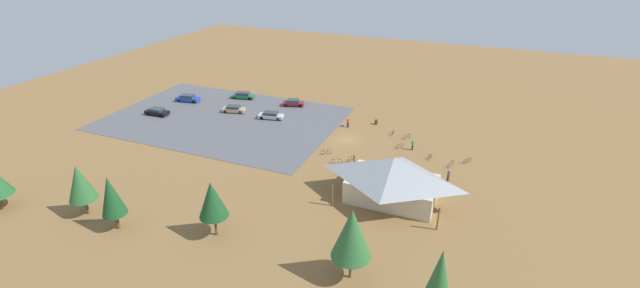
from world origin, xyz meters
TOP-DOWN VIEW (x-y plane):
  - ground at (0.00, 0.00)m, footprint 160.00×160.00m
  - parking_lot_asphalt at (24.13, 0.08)m, footprint 42.26×28.62m
  - bike_pavilion at (-11.47, 14.96)m, footprint 13.32×8.94m
  - trash_bin at (-3.07, -8.12)m, footprint 0.60×0.60m
  - lot_sign at (0.92, -1.02)m, footprint 0.56×0.08m
  - pine_far_west at (22.13, 32.24)m, footprint 3.28×3.28m
  - pine_west at (16.40, 33.05)m, footprint 2.79×2.79m
  - pine_center at (-11.12, 30.37)m, footprint 3.96×3.96m
  - pine_far_east at (-19.66, 33.56)m, footprint 2.58×2.58m
  - pine_mideast at (5.12, 29.75)m, footprint 3.27×3.27m
  - bicycle_silver_lone_west at (-3.31, 7.08)m, footprint 0.56×1.67m
  - bicycle_teal_near_porch at (-6.91, -4.85)m, footprint 0.48×1.69m
  - bicycle_red_edge_north at (-19.71, 0.97)m, footprint 1.09×1.35m
  - bicycle_green_mid_cluster at (0.94, 6.35)m, footprint 1.53×0.95m
  - bicycle_purple_trailside at (-14.29, 1.84)m, footprint 0.57×1.66m
  - bicycle_orange_edge_south at (-9.18, -0.07)m, footprint 1.00×1.35m
  - bicycle_blue_yard_right at (-9.52, -4.09)m, footprint 1.03×1.58m
  - bicycle_white_yard_front at (-1.57, 8.52)m, footprint 1.61×0.75m
  - bicycle_yellow_lone_east at (-17.53, 3.17)m, footprint 0.73×1.70m
  - car_silver_far_end at (15.77, -3.14)m, footprint 4.90×2.69m
  - car_tan_front_row at (23.96, -3.32)m, footprint 4.62×2.78m
  - car_green_end_stall at (26.43, -10.78)m, footprint 4.97×2.77m
  - car_black_inner_stall at (36.69, 3.41)m, footprint 4.57×2.11m
  - car_maroon_near_entry at (14.83, -10.85)m, footprint 4.55×2.97m
  - car_blue_aisle_side at (35.96, -4.85)m, footprint 5.00×2.62m
  - visitor_at_bikes at (-11.17, -0.31)m, footprint 0.36×0.36m
  - visitor_crossing_yard at (1.25, -4.91)m, footprint 0.36×0.36m
  - visitor_near_lot at (-17.70, 7.40)m, footprint 0.36×0.36m

SIDE VIEW (x-z plane):
  - ground at x=0.00m, z-range 0.00..0.00m
  - parking_lot_asphalt at x=24.13m, z-range 0.00..0.05m
  - bicycle_silver_lone_west at x=-3.31m, z-range -0.06..0.76m
  - bicycle_orange_edge_south at x=-9.18m, z-range -0.06..0.78m
  - bicycle_white_yard_front at x=-1.57m, z-range -0.05..0.76m
  - bicycle_purple_trailside at x=-14.29m, z-range -0.06..0.79m
  - bicycle_teal_near_porch at x=-6.91m, z-range -0.02..0.75m
  - bicycle_yellow_lone_east at x=-17.53m, z-range -0.06..0.83m
  - bicycle_red_edge_north at x=-19.71m, z-range -0.04..0.81m
  - bicycle_green_mid_cluster at x=0.94m, z-range -0.04..0.82m
  - bicycle_blue_yard_right at x=-9.52m, z-range -0.05..0.84m
  - trash_bin at x=-3.07m, z-range 0.00..0.90m
  - car_maroon_near_entry at x=14.83m, z-range 0.05..1.37m
  - car_silver_far_end at x=15.77m, z-range 0.05..1.38m
  - car_tan_front_row at x=23.96m, z-range 0.05..1.38m
  - car_black_inner_stall at x=36.69m, z-range 0.06..1.39m
  - car_green_end_stall at x=26.43m, z-range 0.04..1.42m
  - car_blue_aisle_side at x=35.96m, z-range 0.04..1.50m
  - visitor_near_lot at x=-17.70m, z-range 0.04..1.79m
  - visitor_at_bikes at x=-11.17m, z-range 0.04..1.82m
  - visitor_crossing_yard at x=1.25m, z-range 0.05..1.83m
  - lot_sign at x=0.92m, z-range 0.31..2.51m
  - bike_pavilion at x=-11.47m, z-range 0.35..6.36m
  - pine_far_west at x=22.13m, z-range 1.06..7.72m
  - pine_west at x=16.40m, z-range 0.99..7.85m
  - pine_mideast at x=5.12m, z-range 1.30..8.25m
  - pine_center at x=-11.12m, z-range 1.36..9.43m
  - pine_far_east at x=-19.66m, z-range 1.37..9.92m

